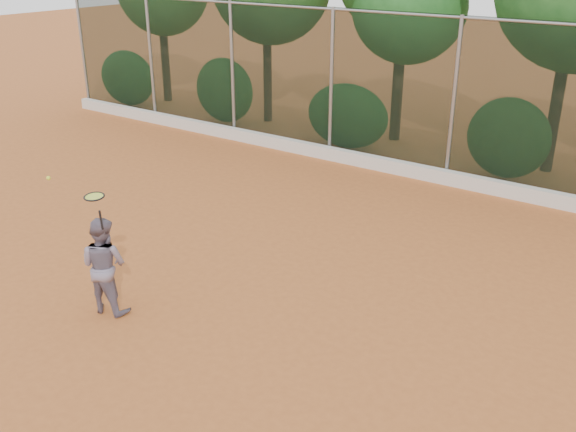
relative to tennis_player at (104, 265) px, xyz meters
The scene contains 6 objects.
ground 2.12m from the tennis_player, 25.00° to the left, with size 80.00×80.00×0.00m, color #B35E2A.
concrete_curb 7.90m from the tennis_player, 76.68° to the left, with size 24.00×0.20×0.30m, color silver.
tennis_player is the anchor object (origin of this frame).
chainlink_fence 8.13m from the tennis_player, 76.98° to the left, with size 24.09×0.09×3.50m.
tennis_racket 1.12m from the tennis_player, 39.36° to the right, with size 0.35×0.35×0.51m.
tennis_ball_in_flight 1.94m from the tennis_player, 164.74° to the left, with size 0.07×0.07×0.07m.
Camera 1 is at (4.82, -5.82, 4.82)m, focal length 40.00 mm.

